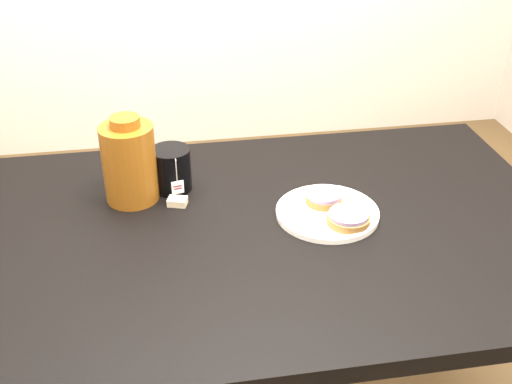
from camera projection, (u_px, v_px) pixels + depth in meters
table at (265, 256)px, 1.51m from camera, size 1.40×0.90×0.75m
plate at (327, 212)px, 1.50m from camera, size 0.24×0.24×0.02m
bagel_back at (324, 198)px, 1.52m from camera, size 0.12×0.12×0.03m
bagel_front at (348, 218)px, 1.44m from camera, size 0.13×0.13×0.03m
mug at (170, 169)px, 1.58m from camera, size 0.15×0.12×0.11m
teabag_pouch at (177, 202)px, 1.54m from camera, size 0.05×0.04×0.02m
bagel_package at (129, 162)px, 1.52m from camera, size 0.16×0.16×0.22m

